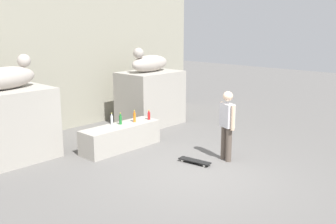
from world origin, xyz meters
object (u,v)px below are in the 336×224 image
object	(u,v)px
skateboard	(195,161)
bottle_clear	(112,120)
skater	(227,123)
bottle_red	(149,116)
statue_reclining_right	(149,63)
bottle_green	(120,120)
bottle_orange	(134,117)
statue_reclining_left	(7,77)

from	to	relation	value
skateboard	bottle_clear	distance (m)	2.50
skater	bottle_red	xyz separation A→B (m)	(-0.22, 2.41, -0.19)
statue_reclining_right	bottle_green	distance (m)	2.80
skateboard	bottle_red	xyz separation A→B (m)	(0.48, 2.02, 0.67)
skateboard	bottle_green	xyz separation A→B (m)	(-0.39, 2.19, 0.69)
statue_reclining_right	bottle_orange	distance (m)	2.52
bottle_green	bottle_orange	world-z (taller)	bottle_orange
bottle_green	skateboard	bearing A→B (deg)	-79.89
statue_reclining_left	skateboard	world-z (taller)	statue_reclining_left
skater	bottle_green	world-z (taller)	skater
statue_reclining_right	skateboard	world-z (taller)	statue_reclining_right
statue_reclining_right	bottle_clear	world-z (taller)	statue_reclining_right
bottle_red	bottle_clear	bearing A→B (deg)	163.07
statue_reclining_left	bottle_clear	size ratio (longest dim) A/B	5.49
statue_reclining_right	bottle_red	world-z (taller)	statue_reclining_right
statue_reclining_left	statue_reclining_right	world-z (taller)	same
bottle_red	bottle_green	size ratio (longest dim) A/B	0.87
bottle_orange	skateboard	bearing A→B (deg)	-90.76
statue_reclining_right	bottle_orange	bearing A→B (deg)	28.39
statue_reclining_left	bottle_orange	world-z (taller)	statue_reclining_left
skater	bottle_orange	size ratio (longest dim) A/B	5.24
skateboard	bottle_red	bearing A→B (deg)	-20.88
bottle_red	bottle_green	distance (m)	0.88
skater	bottle_clear	world-z (taller)	skater
skateboard	bottle_red	distance (m)	2.18
bottle_red	bottle_orange	world-z (taller)	bottle_orange
bottle_clear	bottle_orange	bearing A→B (deg)	-21.14
bottle_red	skateboard	bearing A→B (deg)	-103.34
bottle_clear	bottle_green	bearing A→B (deg)	-40.79
skater	bottle_green	size ratio (longest dim) A/B	5.44
statue_reclining_left	bottle_red	xyz separation A→B (m)	(3.20, -1.37, -1.26)
statue_reclining_left	bottle_orange	xyz separation A→B (m)	(2.75, -1.28, -1.23)
statue_reclining_right	skater	xyz separation A→B (m)	(-1.12, -3.76, -1.07)
skater	bottle_orange	xyz separation A→B (m)	(-0.67, 2.50, -0.16)
skater	bottle_orange	world-z (taller)	skater
statue_reclining_right	skater	bearing A→B (deg)	66.63
skateboard	bottle_orange	bearing A→B (deg)	-8.30
skateboard	bottle_green	distance (m)	2.33
statue_reclining_left	bottle_orange	size ratio (longest dim) A/B	5.30
bottle_orange	skater	bearing A→B (deg)	-74.92
statue_reclining_right	skateboard	xyz separation A→B (m)	(-1.82, -3.37, -1.93)
skateboard	bottle_clear	bearing A→B (deg)	5.95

